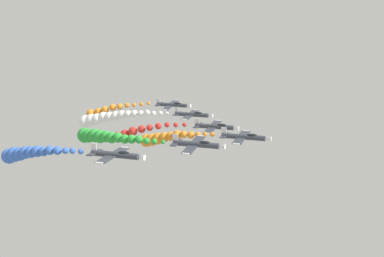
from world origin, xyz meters
The scene contains 12 objects.
airplane_lead centered at (4.55, 12.82, 116.56)m, with size 9.56×10.35×2.41m.
smoke_trail_lead centered at (2.93, -6.26, 114.44)m, with size 4.49×18.24×5.14m.
airplane_left_inner centered at (-4.36, 4.11, 116.32)m, with size 9.53×10.35×2.63m.
smoke_trail_left_inner centered at (-4.51, -16.43, 113.53)m, with size 2.68×19.63×6.07m.
airplane_right_inner centered at (14.62, 5.87, 116.87)m, with size 9.52×10.35×2.67m.
smoke_trail_right_inner centered at (10.54, -17.08, 115.74)m, with size 8.60×23.33×4.15m.
airplane_left_outer centered at (-16.06, -5.33, 116.50)m, with size 9.55×10.35×2.47m.
smoke_trail_left_outer centered at (-15.90, -31.32, 113.97)m, with size 3.64×26.96×6.19m.
airplane_right_outer centered at (25.55, -5.46, 116.72)m, with size 9.57×10.35×2.33m.
smoke_trail_right_outer centered at (22.88, -26.95, 114.32)m, with size 6.06×21.39×5.79m.
airplane_trailing centered at (-25.54, -14.48, 117.09)m, with size 9.51×10.35×2.74m.
smoke_trail_trailing centered at (-23.97, -34.92, 114.78)m, with size 4.18×19.63×5.35m.
Camera 1 is at (93.56, 31.49, 138.05)m, focal length 42.47 mm.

